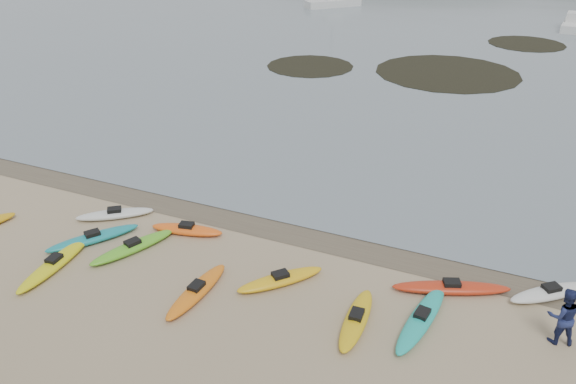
% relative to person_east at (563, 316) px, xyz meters
% --- Properties ---
extents(ground, '(600.00, 600.00, 0.00)m').
position_rel_person_east_xyz_m(ground, '(-10.24, 3.02, -0.95)').
color(ground, tan).
rests_on(ground, ground).
extents(wet_sand, '(60.00, 60.00, 0.00)m').
position_rel_person_east_xyz_m(wet_sand, '(-10.24, 2.72, -0.95)').
color(wet_sand, brown).
rests_on(wet_sand, ground).
extents(kayaks, '(23.64, 8.65, 0.34)m').
position_rel_person_east_xyz_m(kayaks, '(-11.02, -0.79, -0.78)').
color(kayaks, '#5BBA25').
rests_on(kayaks, ground).
extents(person_east, '(1.09, 0.96, 1.90)m').
position_rel_person_east_xyz_m(person_east, '(0.00, 0.00, 0.00)').
color(person_east, navy).
rests_on(person_east, ground).
extents(kelp_mats, '(22.38, 22.38, 0.04)m').
position_rel_person_east_xyz_m(kelp_mats, '(-9.41, 31.16, -0.92)').
color(kelp_mats, black).
rests_on(kelp_mats, water).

